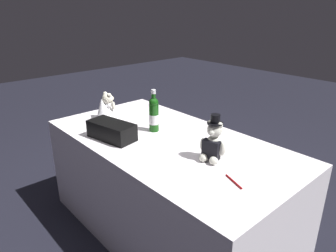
# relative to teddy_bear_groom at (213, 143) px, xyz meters

# --- Properties ---
(ground_plane) EXTENTS (12.00, 12.00, 0.00)m
(ground_plane) POSITION_rel_teddy_bear_groom_xyz_m (-0.40, -0.00, -0.85)
(ground_plane) COLOR black
(reception_table) EXTENTS (1.81, 0.94, 0.75)m
(reception_table) POSITION_rel_teddy_bear_groom_xyz_m (-0.40, -0.00, -0.48)
(reception_table) COLOR white
(reception_table) RESTS_ON ground_plane
(teddy_bear_groom) EXTENTS (0.16, 0.15, 0.28)m
(teddy_bear_groom) POSITION_rel_teddy_bear_groom_xyz_m (0.00, 0.00, 0.00)
(teddy_bear_groom) COLOR silver
(teddy_bear_groom) RESTS_ON reception_table
(teddy_bear_bride) EXTENTS (0.17, 0.20, 0.22)m
(teddy_bear_bride) POSITION_rel_teddy_bear_groom_xyz_m (-1.03, -0.09, -0.01)
(teddy_bear_bride) COLOR white
(teddy_bear_bride) RESTS_ON reception_table
(champagne_bottle) EXTENTS (0.07, 0.07, 0.31)m
(champagne_bottle) POSITION_rel_teddy_bear_groom_xyz_m (-0.58, 0.03, 0.02)
(champagne_bottle) COLOR #124710
(champagne_bottle) RESTS_ON reception_table
(signing_pen) EXTENTS (0.15, 0.06, 0.01)m
(signing_pen) POSITION_rel_teddy_bear_groom_xyz_m (0.24, -0.11, -0.10)
(signing_pen) COLOR maroon
(signing_pen) RESTS_ON reception_table
(gift_case_black) EXTENTS (0.36, 0.22, 0.12)m
(gift_case_black) POSITION_rel_teddy_bear_groom_xyz_m (-0.67, -0.27, -0.05)
(gift_case_black) COLOR black
(gift_case_black) RESTS_ON reception_table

